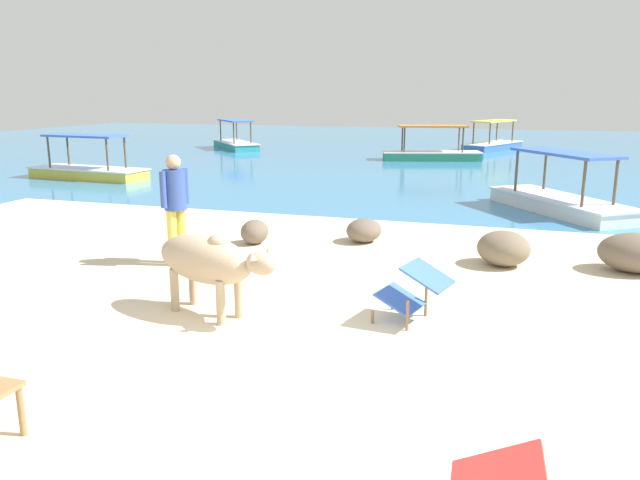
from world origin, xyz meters
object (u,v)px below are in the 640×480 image
(deck_chair_near, at_px, (413,289))
(person_standing, at_px, (175,201))
(cow, at_px, (208,260))
(boat_yellow, at_px, (88,169))
(boat_blue, at_px, (493,144))
(boat_white, at_px, (561,199))
(boat_teal, at_px, (236,143))
(boat_green, at_px, (432,153))

(deck_chair_near, distance_m, person_standing, 3.98)
(cow, distance_m, deck_chair_near, 2.31)
(person_standing, xyz_separation_m, boat_yellow, (-7.43, 7.64, -0.70))
(person_standing, bearing_deg, boat_blue, -81.78)
(boat_white, distance_m, boat_yellow, 13.16)
(boat_white, distance_m, boat_blue, 14.90)
(boat_teal, bearing_deg, deck_chair_near, 168.51)
(deck_chair_near, xyz_separation_m, boat_white, (1.95, 7.55, -0.13))
(boat_green, bearing_deg, boat_blue, -127.70)
(boat_green, bearing_deg, deck_chair_near, 80.95)
(person_standing, distance_m, boat_white, 8.42)
(boat_teal, distance_m, boat_yellow, 10.30)
(boat_white, xyz_separation_m, boat_yellow, (-13.08, 1.44, 0.00))
(boat_white, relative_size, boat_blue, 0.96)
(boat_green, xyz_separation_m, boat_blue, (2.03, 5.08, 0.00))
(boat_teal, xyz_separation_m, boat_green, (9.07, -2.06, 0.00))
(person_standing, height_order, boat_yellow, person_standing)
(boat_yellow, bearing_deg, boat_blue, -125.22)
(boat_green, bearing_deg, cow, 73.51)
(cow, relative_size, boat_white, 0.48)
(boat_teal, bearing_deg, boat_green, -144.33)
(deck_chair_near, bearing_deg, boat_yellow, -24.78)
(boat_blue, bearing_deg, deck_chair_near, -154.92)
(boat_teal, bearing_deg, cow, 162.73)
(deck_chair_near, relative_size, boat_green, 0.23)
(boat_yellow, bearing_deg, boat_green, -133.15)
(deck_chair_near, height_order, person_standing, person_standing)
(boat_blue, bearing_deg, cow, -160.57)
(cow, height_order, boat_teal, boat_teal)
(person_standing, distance_m, boat_blue, 21.29)
(person_standing, distance_m, boat_yellow, 10.68)
(boat_white, relative_size, boat_yellow, 0.97)
(boat_teal, xyz_separation_m, boat_yellow, (0.02, -10.30, 0.00))
(boat_blue, bearing_deg, boat_green, -176.82)
(person_standing, distance_m, boat_teal, 19.44)
(deck_chair_near, relative_size, boat_yellow, 0.23)
(boat_white, bearing_deg, boat_teal, -167.50)
(boat_green, relative_size, boat_blue, 1.01)
(boat_green, distance_m, boat_white, 10.49)
(deck_chair_near, xyz_separation_m, boat_yellow, (-11.14, 8.98, -0.13))
(person_standing, xyz_separation_m, boat_teal, (-7.45, 17.94, -0.70))
(cow, xyz_separation_m, boat_green, (0.17, 17.69, -0.40))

